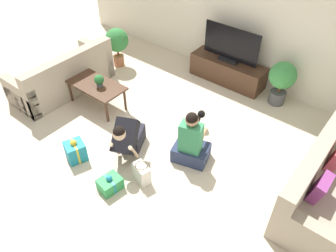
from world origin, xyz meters
name	(u,v)px	position (x,y,z in m)	size (l,w,h in m)	color
ground_plane	(157,146)	(0.00, 0.00, 0.00)	(16.00, 16.00, 0.00)	beige
wall_back	(250,16)	(0.00, 2.63, 1.30)	(8.40, 0.06, 2.60)	silver
sofa_left	(63,77)	(-2.42, 0.09, 0.29)	(0.85, 1.92, 0.83)	tan
sofa_right	(328,188)	(2.42, 0.57, 0.29)	(0.85, 1.92, 0.83)	tan
coffee_table	(96,86)	(-1.55, 0.15, 0.41)	(1.09, 0.56, 0.46)	#472D1E
tv_console	(227,71)	(-0.14, 2.33, 0.23)	(1.51, 0.47, 0.46)	#472D1E
tv	(231,46)	(-0.14, 2.33, 0.77)	(1.15, 0.20, 0.68)	black
potted_plant_corner_left	(117,42)	(-2.27, 1.40, 0.54)	(0.49, 0.49, 0.83)	#A36042
potted_plant_back_right	(282,79)	(0.97, 2.28, 0.52)	(0.48, 0.48, 0.83)	#4C4C51
person_kneeling	(128,137)	(-0.24, -0.39, 0.34)	(0.61, 0.83, 0.78)	#23232D
person_sitting	(191,143)	(0.57, 0.11, 0.33)	(0.61, 0.57, 0.92)	#283351
dog	(195,121)	(0.26, 0.66, 0.23)	(0.16, 0.54, 0.34)	black
gift_box_a	(110,184)	(0.03, -1.05, 0.10)	(0.29, 0.34, 0.26)	#2D934C
gift_box_b	(76,151)	(-0.79, -0.97, 0.16)	(0.36, 0.36, 0.37)	teal
gift_bag_a	(142,173)	(0.28, -0.66, 0.15)	(0.30, 0.22, 0.31)	white
tabletop_plant	(99,80)	(-1.43, 0.16, 0.58)	(0.17, 0.17, 0.22)	#4C4C51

